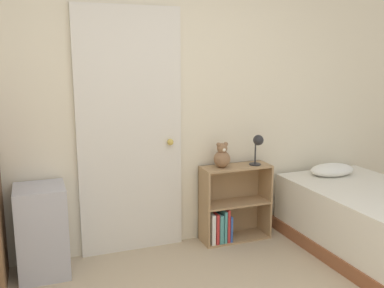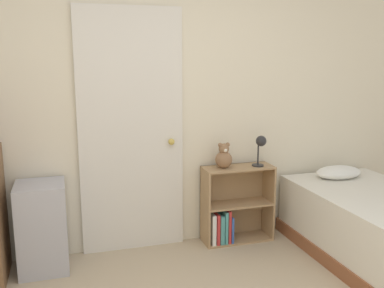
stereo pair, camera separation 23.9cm
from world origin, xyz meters
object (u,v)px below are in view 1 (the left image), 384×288
bookshelf (230,209)px  bed (380,226)px  desk_lamp (258,144)px  storage_bin (42,231)px  teddy_bear (222,157)px

bookshelf → bed: bookshelf is taller
desk_lamp → bed: bearing=-43.6°
storage_bin → bookshelf: size_ratio=1.01×
desk_lamp → bed: size_ratio=0.15×
storage_bin → bed: 2.75m
teddy_bear → desk_lamp: 0.35m
bookshelf → bed: bearing=-37.4°
bookshelf → desk_lamp: desk_lamp is taller
storage_bin → bed: storage_bin is taller
storage_bin → bookshelf: storage_bin is taller
bookshelf → teddy_bear: bearing=-174.8°
bookshelf → teddy_bear: teddy_bear is taller
desk_lamp → teddy_bear: bearing=173.8°
storage_bin → bookshelf: 1.64m
desk_lamp → bed: (0.77, -0.73, -0.62)m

